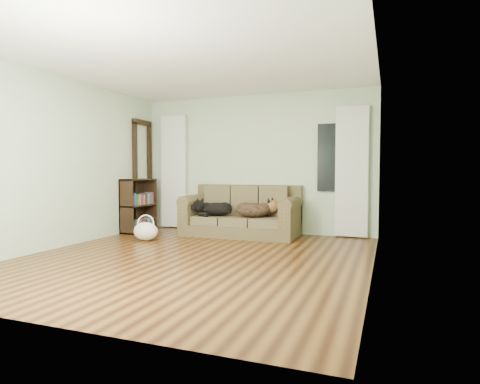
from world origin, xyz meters
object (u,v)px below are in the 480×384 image
(tote_bag, at_px, (146,231))
(dog_shepherd, at_px, (255,209))
(bookshelf, at_px, (139,206))
(sofa, at_px, (240,211))
(dog_black_lab, at_px, (215,209))

(tote_bag, bearing_deg, dog_shepherd, 32.25)
(tote_bag, relative_size, bookshelf, 0.42)
(sofa, bearing_deg, tote_bag, -141.04)
(dog_black_lab, bearing_deg, bookshelf, -176.19)
(sofa, relative_size, bookshelf, 2.03)
(dog_black_lab, height_order, bookshelf, bookshelf)
(sofa, height_order, tote_bag, sofa)
(dog_shepherd, bearing_deg, tote_bag, 27.30)
(sofa, relative_size, dog_black_lab, 3.49)
(sofa, distance_m, dog_shepherd, 0.30)
(dog_shepherd, distance_m, tote_bag, 1.91)
(dog_black_lab, xyz_separation_m, bookshelf, (-1.54, -0.12, 0.02))
(tote_bag, bearing_deg, bookshelf, 130.48)
(dog_black_lab, distance_m, dog_shepherd, 0.76)
(dog_black_lab, xyz_separation_m, tote_bag, (-0.84, -0.95, -0.32))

